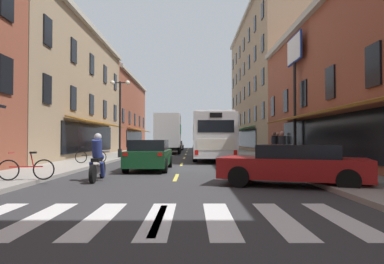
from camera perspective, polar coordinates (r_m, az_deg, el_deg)
ground_plane at (r=16.09m, az=-2.18°, el=-6.61°), size 34.80×80.00×0.10m
lane_centre_dashes at (r=15.83m, az=-2.22°, el=-6.49°), size 0.14×73.90×0.01m
crosswalk_near at (r=6.21m, az=-5.78°, el=-14.69°), size 7.10×2.80×0.01m
sidewalk_left at (r=17.33m, az=-22.18°, el=-5.73°), size 3.00×80.00×0.14m
sidewalk_right at (r=16.92m, az=18.32°, el=-5.87°), size 3.00×80.00×0.14m
billboard_sign at (r=22.05m, az=17.30°, el=10.89°), size 0.40×2.66×7.82m
transit_bus at (r=24.59m, az=3.22°, el=-0.76°), size 2.71×11.97×3.17m
box_truck at (r=33.27m, az=-4.10°, el=-0.32°), size 2.58×7.34×3.85m
sedan_near at (r=44.45m, az=-2.79°, el=-2.30°), size 1.94×4.63×1.24m
sedan_mid at (r=10.71m, az=17.09°, el=-5.40°), size 4.73×3.11×1.28m
sedan_far at (r=15.60m, az=-7.38°, el=-3.93°), size 1.92×4.29×1.42m
motorcycle_rider at (r=11.98m, az=-16.03°, el=-4.75°), size 0.62×2.07×1.66m
bicycle_near at (r=19.03m, az=-17.14°, el=-4.06°), size 1.71×0.48×0.91m
bicycle_mid at (r=11.82m, az=-26.76°, el=-5.71°), size 1.69×0.50×0.91m
pedestrian_near at (r=22.85m, az=14.00°, el=-2.09°), size 0.36×0.52×1.81m
pedestrian_mid at (r=25.00m, az=14.57°, el=-2.08°), size 0.36×0.36×1.81m
pedestrian_far at (r=17.47m, az=15.33°, el=-2.58°), size 0.36×0.36×1.73m
street_lamp_twin at (r=24.54m, az=-12.39°, el=2.93°), size 1.42×0.32×5.60m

